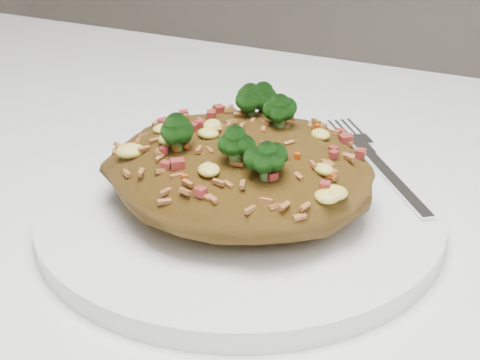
# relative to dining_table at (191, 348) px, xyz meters

# --- Properties ---
(dining_table) EXTENTS (1.20, 0.80, 0.75)m
(dining_table) POSITION_rel_dining_table_xyz_m (0.00, 0.00, 0.00)
(dining_table) COLOR white
(dining_table) RESTS_ON ground
(plate) EXTENTS (0.26, 0.26, 0.01)m
(plate) POSITION_rel_dining_table_xyz_m (0.02, 0.03, 0.10)
(plate) COLOR white
(plate) RESTS_ON dining_table
(fried_rice) EXTENTS (0.17, 0.16, 0.07)m
(fried_rice) POSITION_rel_dining_table_xyz_m (0.02, 0.03, 0.14)
(fried_rice) COLOR brown
(fried_rice) RESTS_ON plate
(fork) EXTENTS (0.11, 0.14, 0.00)m
(fork) POSITION_rel_dining_table_xyz_m (0.09, 0.12, 0.11)
(fork) COLOR silver
(fork) RESTS_ON plate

